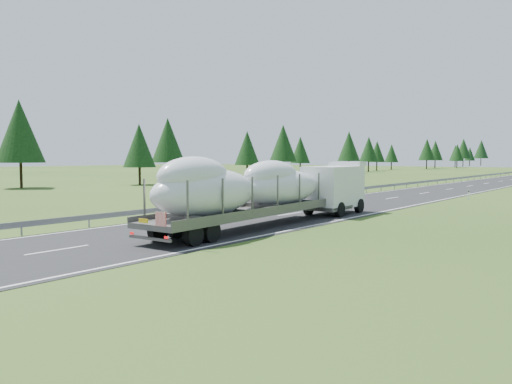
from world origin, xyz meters
The scene contains 4 objects.
ground centered at (0.00, 0.00, 0.00)m, with size 400.00×400.00×0.00m, color #2E4717.
guardrail centered at (-5.30, 99.94, 0.60)m, with size 0.10×400.00×0.76m.
tree_line_left centered at (-44.39, 102.16, 6.84)m, with size 15.49×269.57×12.39m.
boat_truck centered at (2.42, 3.30, 2.24)m, with size 3.84×20.39×4.16m.
Camera 1 is at (20.47, -20.55, 4.12)m, focal length 35.00 mm.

